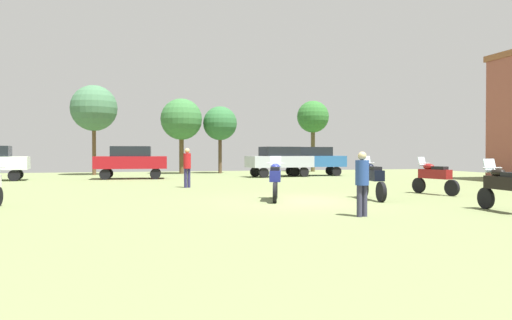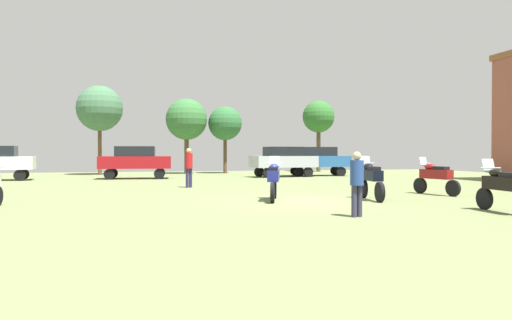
% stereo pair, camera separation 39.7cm
% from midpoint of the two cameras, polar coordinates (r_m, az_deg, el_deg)
% --- Properties ---
extents(ground_plane, '(44.00, 52.00, 0.02)m').
position_cam_midpoint_polar(ground_plane, '(16.04, 5.75, -4.94)').
color(ground_plane, olive).
extents(motorcycle_1, '(0.62, 2.21, 1.45)m').
position_cam_midpoint_polar(motorcycle_1, '(14.54, 28.17, -2.80)').
color(motorcycle_1, black).
rests_on(motorcycle_1, ground).
extents(motorcycle_2, '(0.77, 2.16, 1.45)m').
position_cam_midpoint_polar(motorcycle_2, '(19.60, 21.21, -1.82)').
color(motorcycle_2, black).
rests_on(motorcycle_2, ground).
extents(motorcycle_5, '(0.87, 2.17, 1.50)m').
position_cam_midpoint_polar(motorcycle_5, '(16.10, 2.83, -2.25)').
color(motorcycle_5, black).
rests_on(motorcycle_5, ground).
extents(motorcycle_7, '(0.63, 2.25, 1.50)m').
position_cam_midpoint_polar(motorcycle_7, '(16.83, 14.24, -2.14)').
color(motorcycle_7, black).
rests_on(motorcycle_7, ground).
extents(car_2, '(4.46, 2.22, 2.00)m').
position_cam_midpoint_polar(car_2, '(33.40, 7.73, 0.12)').
color(car_2, black).
rests_on(car_2, ground).
extents(car_3, '(4.40, 2.07, 2.00)m').
position_cam_midpoint_polar(car_3, '(30.22, -13.86, 0.02)').
color(car_3, black).
rests_on(car_3, ground).
extents(car_4, '(4.52, 2.43, 2.00)m').
position_cam_midpoint_polar(car_4, '(31.67, 3.68, 0.09)').
color(car_4, black).
rests_on(car_4, ground).
extents(person_1, '(0.43, 0.43, 1.82)m').
position_cam_midpoint_polar(person_1, '(22.16, -7.53, -0.53)').
color(person_1, '#282451').
rests_on(person_1, ground).
extents(person_2, '(0.42, 0.42, 1.64)m').
position_cam_midpoint_polar(person_2, '(12.27, 12.89, -2.24)').
color(person_2, '#303046').
rests_on(person_2, ground).
extents(tree_1, '(2.64, 2.64, 5.21)m').
position_cam_midpoint_polar(tree_1, '(37.25, -3.42, 4.36)').
color(tree_1, '#503B29').
rests_on(tree_1, ground).
extents(tree_3, '(3.29, 3.29, 6.45)m').
position_cam_midpoint_polar(tree_3, '(36.33, -17.91, 5.86)').
color(tree_3, brown).
rests_on(tree_3, ground).
extents(tree_4, '(3.14, 3.14, 5.72)m').
position_cam_midpoint_polar(tree_4, '(36.72, -8.01, 4.80)').
color(tree_4, brown).
rests_on(tree_4, ground).
extents(tree_5, '(2.70, 2.70, 6.00)m').
position_cam_midpoint_polar(tree_5, '(40.73, 7.77, 5.08)').
color(tree_5, brown).
rests_on(tree_5, ground).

